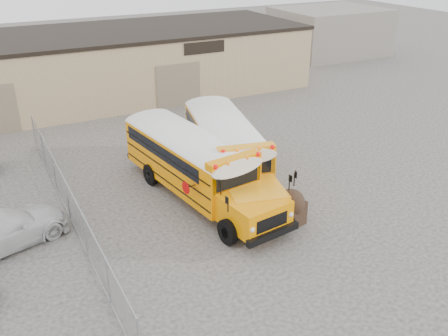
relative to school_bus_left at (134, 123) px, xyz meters
name	(u,v)px	position (x,y,z in m)	size (l,w,h in m)	color
ground	(231,218)	(1.26, -8.68, -1.70)	(120.00, 120.00, 0.00)	#383533
warehouse	(100,64)	(1.26, 11.31, 0.67)	(30.20, 10.20, 4.67)	tan
chainlink_fence	(68,200)	(-4.74, -5.68, -0.80)	(0.07, 18.07, 1.81)	gray
distant_building_right	(329,31)	(25.26, 15.32, 0.50)	(10.00, 8.00, 4.40)	gray
school_bus_left	(134,123)	(0.00, 0.00, 0.00)	(3.81, 10.28, 2.94)	#FF8E00
school_bus_right	(202,107)	(4.34, 0.66, 0.02)	(4.73, 10.45, 2.97)	#FF9F12
tarp_bundle	(291,207)	(3.24, -10.19, -0.91)	(1.18, 1.13, 1.54)	black
car_white	(0,230)	(-7.46, -6.56, -0.95)	(2.10, 5.17, 1.50)	silver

